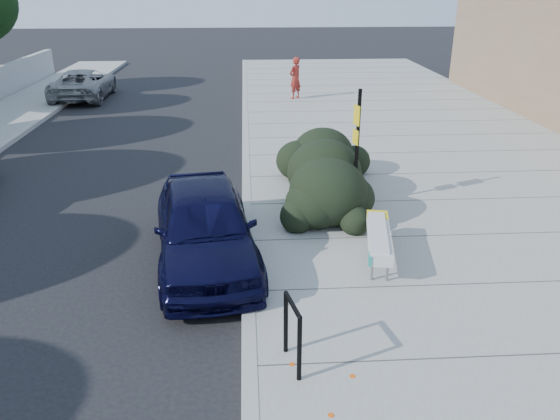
{
  "coord_description": "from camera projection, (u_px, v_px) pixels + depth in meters",
  "views": [
    {
      "loc": [
        0.04,
        -8.19,
        5.12
      ],
      "look_at": [
        0.66,
        1.58,
        1.0
      ],
      "focal_mm": 35.0,
      "sensor_mm": 36.0,
      "label": 1
    }
  ],
  "objects": [
    {
      "name": "sidewalk_near",
      "position": [
        458.0,
        188.0,
        14.41
      ],
      "size": [
        11.2,
        50.0,
        0.15
      ],
      "primitive_type": "cube",
      "color": "gray",
      "rests_on": "ground"
    },
    {
      "name": "sign_post",
      "position": [
        357.0,
        142.0,
        12.47
      ],
      "size": [
        0.13,
        0.32,
        2.78
      ],
      "rotation": [
        0.0,
        0.0,
        0.21
      ],
      "color": "black",
      "rests_on": "sidewalk_near"
    },
    {
      "name": "hedge",
      "position": [
        331.0,
        165.0,
        13.28
      ],
      "size": [
        2.37,
        4.47,
        1.64
      ],
      "primitive_type": "ellipsoid",
      "rotation": [
        0.0,
        0.0,
        -0.04
      ],
      "color": "black",
      "rests_on": "sidewalk_near"
    },
    {
      "name": "bench",
      "position": [
        379.0,
        237.0,
        10.33
      ],
      "size": [
        0.8,
        2.08,
        0.62
      ],
      "rotation": [
        0.0,
        0.0,
        -0.18
      ],
      "color": "gray",
      "rests_on": "sidewalk_near"
    },
    {
      "name": "curb_near",
      "position": [
        246.0,
        192.0,
        14.08
      ],
      "size": [
        0.22,
        50.0,
        0.17
      ],
      "primitive_type": "cube",
      "color": "#9E9E99",
      "rests_on": "ground"
    },
    {
      "name": "pedestrian",
      "position": [
        295.0,
        78.0,
        24.63
      ],
      "size": [
        0.79,
        0.79,
        1.84
      ],
      "primitive_type": "imported",
      "rotation": [
        0.0,
        0.0,
        3.93
      ],
      "color": "maroon",
      "rests_on": "sidewalk_near"
    },
    {
      "name": "suv_silver",
      "position": [
        84.0,
        84.0,
        25.43
      ],
      "size": [
        2.35,
        4.95,
        1.37
      ],
      "primitive_type": "imported",
      "rotation": [
        0.0,
        0.0,
        3.16
      ],
      "color": "gray",
      "rests_on": "ground"
    },
    {
      "name": "sedan_navy",
      "position": [
        205.0,
        226.0,
        10.45
      ],
      "size": [
        2.47,
        4.82,
        1.57
      ],
      "primitive_type": "imported",
      "rotation": [
        0.0,
        0.0,
        0.14
      ],
      "color": "black",
      "rests_on": "ground"
    },
    {
      "name": "bike_rack",
      "position": [
        292.0,
        328.0,
        7.42
      ],
      "size": [
        0.2,
        0.68,
        1.01
      ],
      "rotation": [
        0.0,
        0.0,
        0.22
      ],
      "color": "black",
      "rests_on": "sidewalk_near"
    },
    {
      "name": "ground",
      "position": [
        248.0,
        299.0,
        9.52
      ],
      "size": [
        120.0,
        120.0,
        0.0
      ],
      "primitive_type": "plane",
      "color": "black",
      "rests_on": "ground"
    }
  ]
}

